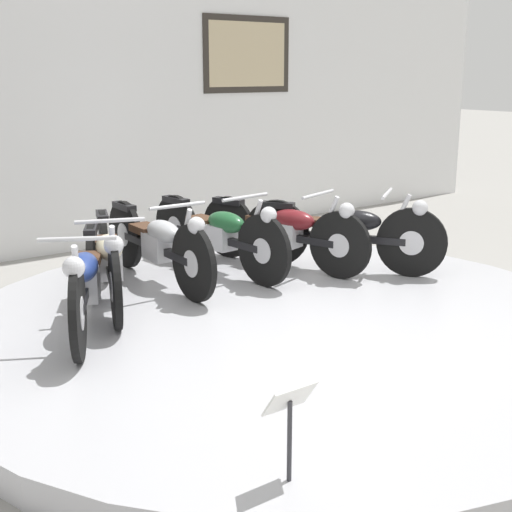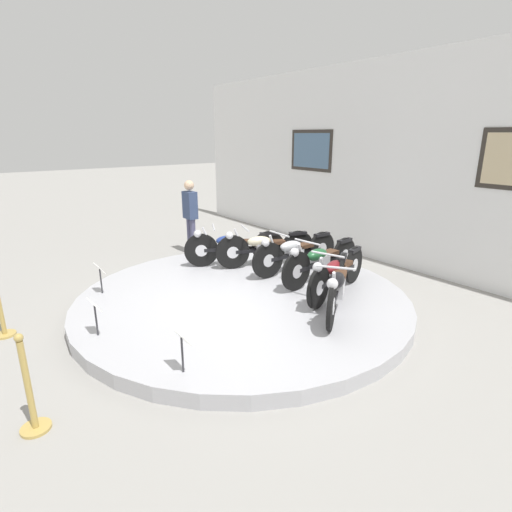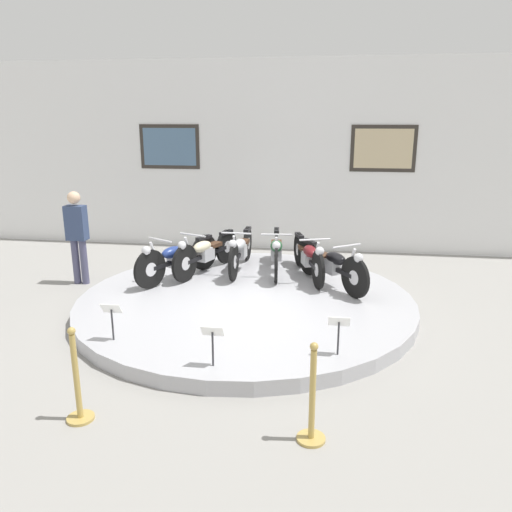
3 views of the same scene
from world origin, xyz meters
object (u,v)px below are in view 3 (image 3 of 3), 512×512
info_placard_front_right (339,327)px  stanchion_post_right_of_entry (312,408)px  motorcycle_cream (206,252)px  motorcycle_silver (241,249)px  motorcycle_green (276,251)px  visitor_standing (77,232)px  motorcycle_maroon (309,256)px  motorcycle_blue (177,257)px  stanchion_post_left_of_entry (78,389)px  info_placard_front_left (112,314)px  info_placard_front_centre (212,337)px  motorcycle_black (332,264)px

info_placard_front_right → stanchion_post_right_of_entry: stanchion_post_right_of_entry is taller
motorcycle_cream → motorcycle_silver: 0.66m
motorcycle_green → visitor_standing: size_ratio=1.17×
motorcycle_green → motorcycle_maroon: 0.66m
motorcycle_silver → stanchion_post_right_of_entry: bearing=-72.2°
motorcycle_blue → info_placard_front_right: motorcycle_blue is taller
motorcycle_maroon → visitor_standing: (-4.19, -0.38, 0.39)m
motorcycle_silver → info_placard_front_right: (1.78, -3.28, -0.03)m
motorcycle_maroon → stanchion_post_left_of_entry: (-2.13, -4.48, -0.24)m
motorcycle_blue → visitor_standing: 1.92m
motorcycle_silver → visitor_standing: (-2.90, -0.63, 0.38)m
visitor_standing → motorcycle_cream: bearing=9.4°
motorcycle_green → visitor_standing: (-3.58, -0.63, 0.38)m
stanchion_post_left_of_entry → stanchion_post_right_of_entry: 2.36m
motorcycle_cream → visitor_standing: 2.35m
motorcycle_blue → info_placard_front_left: (-0.08, -2.58, -0.03)m
info_placard_front_left → visitor_standing: bearing=124.2°
motorcycle_maroon → info_placard_front_centre: size_ratio=3.77×
motorcycle_maroon → motorcycle_black: size_ratio=1.15×
info_placard_front_left → stanchion_post_left_of_entry: stanchion_post_left_of_entry is taller
motorcycle_black → visitor_standing: bearing=179.1°
motorcycle_maroon → motorcycle_black: (0.41, -0.45, 0.01)m
motorcycle_black → stanchion_post_left_of_entry: (-2.54, -4.03, -0.25)m
info_placard_front_centre → stanchion_post_right_of_entry: bearing=-39.0°
motorcycle_silver → stanchion_post_right_of_entry: size_ratio=1.98×
info_placard_front_left → visitor_standing: 3.23m
info_placard_front_centre → stanchion_post_left_of_entry: 1.53m
motorcycle_green → motorcycle_black: (1.02, -0.70, -0.00)m
motorcycle_silver → stanchion_post_left_of_entry: size_ratio=1.98×
motorcycle_blue → stanchion_post_left_of_entry: size_ratio=1.76×
motorcycle_maroon → motorcycle_silver: bearing=168.8°
motorcycle_maroon → info_placard_front_right: bearing=-80.7°
motorcycle_blue → stanchion_post_right_of_entry: 4.77m
info_placard_front_centre → motorcycle_green: bearing=84.9°
motorcycle_silver → stanchion_post_left_of_entry: 4.81m
visitor_standing → motorcycle_black: bearing=-0.9°
motorcycle_black → info_placard_front_centre: size_ratio=3.29×
motorcycle_black → stanchion_post_left_of_entry: size_ratio=1.64×
motorcycle_cream → motorcycle_black: (2.31, -0.45, 0.00)m
info_placard_front_right → stanchion_post_left_of_entry: stanchion_post_left_of_entry is taller
motorcycle_cream → motorcycle_silver: (0.61, 0.25, 0.00)m
motorcycle_blue → stanchion_post_left_of_entry: stanchion_post_left_of_entry is taller
motorcycle_cream → info_placard_front_right: bearing=-51.7°
motorcycle_silver → motorcycle_maroon: 1.31m
motorcycle_maroon → motorcycle_black: 0.61m
motorcycle_maroon → info_placard_front_left: 3.86m
motorcycle_black → info_placard_front_left: motorcycle_black is taller
motorcycle_green → motorcycle_black: size_ratio=1.20×
motorcycle_black → motorcycle_maroon: bearing=132.7°
info_placard_front_left → info_placard_front_right: same height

